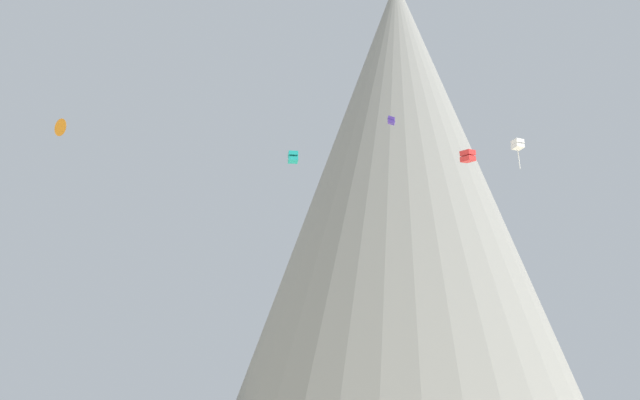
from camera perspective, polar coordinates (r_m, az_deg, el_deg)
The scene contains 6 objects.
rock_massif at distance 118.34m, azimuth 6.30°, elevation -0.07°, with size 60.88×60.88×66.09m.
kite_white_mid at distance 68.46m, azimuth 13.68°, elevation 3.78°, with size 1.09×1.10×2.48m.
kite_teal_mid at distance 73.51m, azimuth -1.90°, elevation 3.01°, with size 1.06×1.09×1.01m.
kite_indigo_high at distance 86.50m, azimuth 5.02°, elevation 5.56°, with size 0.79×0.72×0.92m.
kite_orange_mid at distance 74.75m, azimuth -17.63°, elevation 4.85°, with size 1.58×1.06×1.59m.
kite_red_mid at distance 67.18m, azimuth 10.31°, elevation 3.04°, with size 1.34×1.35×1.03m.
Camera 1 is at (3.88, -24.23, 2.15)m, focal length 45.71 mm.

